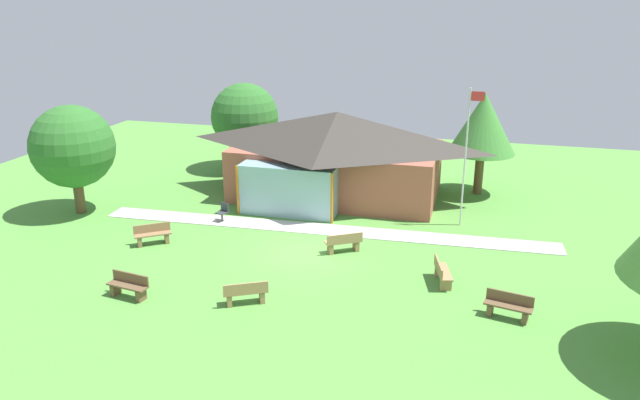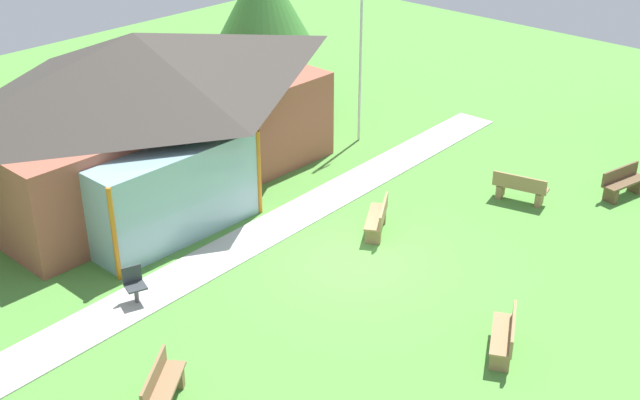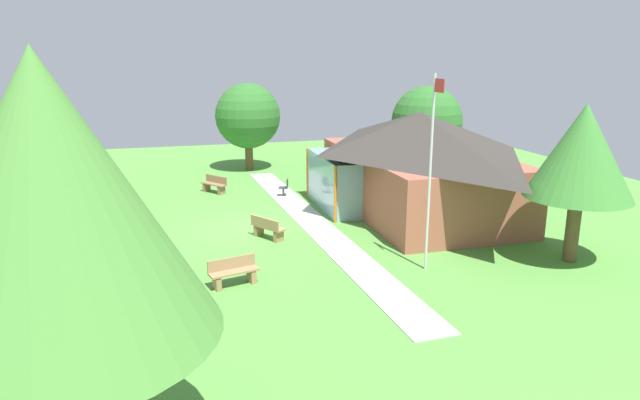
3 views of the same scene
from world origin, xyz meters
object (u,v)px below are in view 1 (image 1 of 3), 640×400
object	(u,v)px
bench_front_left	(129,286)
tree_west_hedge	(73,147)
bench_mid_left	(153,235)
bench_front_center	(246,293)
flagpole	(466,152)
tree_behind_pavilion_left	(245,117)
pavilion	(335,153)
bench_mid_right	(442,273)
bench_rear_near_path	(344,243)
bench_lawn_far_right	(508,307)
patio_chair_west	(223,213)
tree_behind_pavilion_right	(483,124)

from	to	relation	value
bench_front_left	tree_west_hedge	xyz separation A→B (m)	(-6.97, 6.97, 2.81)
tree_west_hedge	bench_mid_left	bearing A→B (deg)	-25.62
bench_front_left	bench_front_center	bearing A→B (deg)	-163.38
flagpole	bench_front_center	distance (m)	11.91
tree_west_hedge	tree_behind_pavilion_left	size ratio (longest dim) A/B	1.01
pavilion	tree_west_hedge	world-z (taller)	tree_west_hedge
bench_front_center	tree_behind_pavilion_left	size ratio (longest dim) A/B	0.30
bench_front_center	tree_behind_pavilion_left	distance (m)	17.07
pavilion	bench_mid_right	xyz separation A→B (m)	(6.15, -8.68, -1.87)
bench_front_center	tree_west_hedge	size ratio (longest dim) A/B	0.30
flagpole	bench_rear_near_path	size ratio (longest dim) A/B	4.11
bench_mid_right	bench_front_left	bearing A→B (deg)	-83.54
bench_lawn_far_right	bench_front_left	size ratio (longest dim) A/B	1.01
patio_chair_west	tree_west_hedge	distance (m)	7.63
bench_rear_near_path	bench_mid_right	distance (m)	4.41
bench_lawn_far_right	bench_rear_near_path	distance (m)	7.31
bench_lawn_far_right	patio_chair_west	world-z (taller)	patio_chair_west
bench_front_center	bench_front_left	distance (m)	4.11
pavilion	bench_lawn_far_right	bearing A→B (deg)	-51.64
flagpole	bench_lawn_far_right	distance (m)	8.81
bench_lawn_far_right	bench_mid_right	bearing A→B (deg)	-28.45
pavilion	bench_lawn_far_right	xyz separation A→B (m)	(8.40, -10.62, -1.87)
bench_front_left	tree_behind_pavilion_left	xyz separation A→B (m)	(-2.19, 16.23, 2.72)
bench_mid_left	bench_lawn_far_right	bearing A→B (deg)	133.72
flagpole	tree_behind_pavilion_right	size ratio (longest dim) A/B	1.18
bench_rear_near_path	tree_behind_pavilion_left	xyz separation A→B (m)	(-8.44, 10.56, 2.72)
bench_front_center	patio_chair_west	distance (m)	8.10
bench_front_left	bench_mid_left	world-z (taller)	same
tree_west_hedge	bench_mid_right	bearing A→B (deg)	-10.07
patio_chair_west	bench_front_center	bearing A→B (deg)	137.77
flagpole	bench_front_left	bearing A→B (deg)	-136.75
bench_mid_left	tree_behind_pavilion_left	distance (m)	12.14
bench_lawn_far_right	bench_front_center	distance (m)	8.59
bench_rear_near_path	tree_behind_pavilion_right	distance (m)	11.12
pavilion	tree_behind_pavilion_left	size ratio (longest dim) A/B	2.19
patio_chair_west	tree_west_hedge	xyz separation A→B (m)	(-7.07, -0.67, 2.80)
patio_chair_west	tree_behind_pavilion_left	distance (m)	9.29
pavilion	tree_west_hedge	size ratio (longest dim) A/B	2.16
flagpole	bench_front_center	size ratio (longest dim) A/B	4.05
bench_rear_near_path	bench_front_left	world-z (taller)	same
bench_mid_right	bench_mid_left	size ratio (longest dim) A/B	1.06
bench_front_center	tree_behind_pavilion_right	size ratio (longest dim) A/B	0.29
bench_mid_left	pavilion	bearing A→B (deg)	-161.72
bench_lawn_far_right	bench_front_left	xyz separation A→B (m)	(-12.55, -1.97, 0.00)
bench_lawn_far_right	tree_behind_pavilion_right	distance (m)	13.53
bench_lawn_far_right	tree_behind_pavilion_right	xyz separation A→B (m)	(-1.29, 13.06, 3.29)
patio_chair_west	tree_behind_pavilion_left	world-z (taller)	tree_behind_pavilion_left
bench_mid_right	bench_mid_left	xyz separation A→B (m)	(-11.92, 0.50, 0.00)
patio_chair_west	tree_behind_pavilion_left	bearing A→B (deg)	-56.64
patio_chair_west	pavilion	bearing A→B (deg)	-110.88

